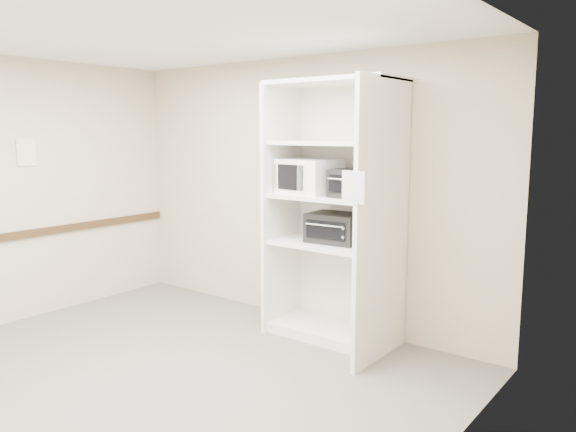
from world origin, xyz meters
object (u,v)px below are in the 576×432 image
Objects in this scene: toaster_oven_lower at (335,228)px; shelving_unit at (338,221)px; microwave at (309,176)px; toaster_oven_upper at (357,184)px.

shelving_unit is at bearing -45.20° from toaster_oven_lower.
toaster_oven_lower is (0.27, 0.06, -0.48)m from microwave.
shelving_unit is 0.44m from toaster_oven_upper.
shelving_unit reaches higher than toaster_oven_upper.
shelving_unit is at bearing 171.55° from toaster_oven_upper.
toaster_oven_upper is at bearing 3.69° from microwave.
toaster_oven_upper is at bearing -23.26° from toaster_oven_lower.
microwave is at bearing -171.80° from toaster_oven_lower.
shelving_unit is at bearing 10.29° from microwave.
shelving_unit is 0.10m from toaster_oven_lower.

